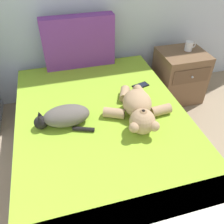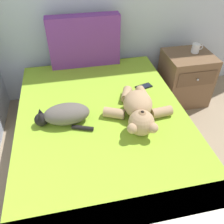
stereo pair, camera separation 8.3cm
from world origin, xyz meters
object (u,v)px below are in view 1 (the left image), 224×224
object	(u,v)px
cell_phone	(141,86)
teddy_bear	(138,109)
nightstand	(179,76)
patterned_cushion	(79,42)
mug	(189,46)
bed	(105,141)
cat	(64,117)

from	to	relation	value
cell_phone	teddy_bear	bearing A→B (deg)	-113.65
cell_phone	nightstand	bearing A→B (deg)	28.31
patterned_cushion	nightstand	xyz separation A→B (m)	(1.06, -0.22, -0.42)
mug	bed	bearing A→B (deg)	-146.54
mug	teddy_bear	bearing A→B (deg)	-137.81
teddy_bear	mug	xyz separation A→B (m)	(0.84, 0.76, 0.07)
cat	teddy_bear	world-z (taller)	teddy_bear
cat	nightstand	bearing A→B (deg)	26.21
patterned_cushion	mug	world-z (taller)	patterned_cushion
cell_phone	nightstand	distance (m)	0.69
cat	cell_phone	world-z (taller)	cat
cat	bed	bearing A→B (deg)	-7.81
patterned_cushion	nightstand	world-z (taller)	patterned_cushion
cell_phone	bed	bearing A→B (deg)	-139.71
cat	teddy_bear	distance (m)	0.56
teddy_bear	cell_phone	distance (m)	0.45
cat	patterned_cushion	bearing A→B (deg)	73.05
cat	cell_phone	xyz separation A→B (m)	(0.73, 0.33, -0.07)
patterned_cushion	teddy_bear	world-z (taller)	patterned_cushion
teddy_bear	mug	size ratio (longest dim) A/B	5.17
patterned_cushion	teddy_bear	bearing A→B (deg)	-73.05
patterned_cushion	cat	xyz separation A→B (m)	(-0.26, -0.87, -0.18)
patterned_cushion	mug	bearing A→B (deg)	-9.21
cat	mug	size ratio (longest dim) A/B	3.51
teddy_bear	cell_phone	world-z (taller)	teddy_bear
teddy_bear	patterned_cushion	bearing A→B (deg)	106.95
nightstand	mug	world-z (taller)	mug
bed	nightstand	distance (m)	1.24
bed	teddy_bear	bearing A→B (deg)	-7.29
bed	nightstand	bearing A→B (deg)	33.83
teddy_bear	nightstand	distance (m)	1.09
nightstand	mug	distance (m)	0.34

